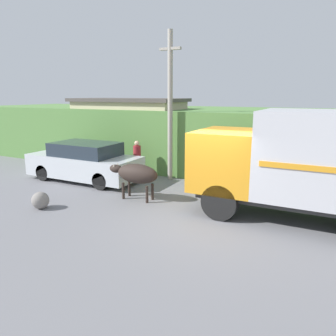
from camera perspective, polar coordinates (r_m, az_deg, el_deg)
ground_plane at (r=9.61m, az=6.15°, el=-8.68°), size 60.00×60.00×0.00m
hillside_embankment at (r=15.94m, az=15.53°, el=4.69°), size 32.00×6.52×2.80m
building_backdrop at (r=16.69m, az=-6.84°, el=6.33°), size 5.67×2.70×3.31m
cargo_truck at (r=9.71m, az=23.90°, el=0.98°), size 6.27×2.43×3.08m
brown_cow at (r=11.04m, az=-5.56°, el=-1.02°), size 1.88×0.66×1.23m
parked_suv at (r=13.89m, az=-14.39°, el=1.00°), size 4.78×1.85×1.58m
pedestrian_on_hill at (r=14.02m, az=-5.39°, el=1.86°), size 0.37×0.37×1.58m
utility_pole at (r=13.40m, az=0.38°, el=11.00°), size 0.90×0.20×5.94m
roadside_rock at (r=10.99m, az=-21.35°, el=-5.27°), size 0.54×0.54×0.54m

